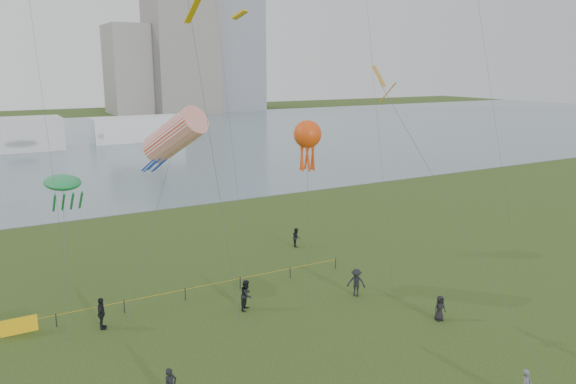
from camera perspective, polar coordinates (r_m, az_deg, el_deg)
lake at (r=119.75m, az=-21.76°, el=4.52°), size 400.00×120.00×0.08m
building_mid at (r=190.07m, az=-10.82°, el=13.63°), size 20.00×20.00×38.00m
building_low at (r=191.77m, az=-15.40°, el=11.90°), size 16.00×18.00×28.00m
pavilion_right at (r=120.16m, az=-15.08°, el=6.21°), size 18.00×7.00×5.00m
fence at (r=36.98m, az=-19.56°, el=-11.38°), size 24.07×0.07×1.05m
spectator_a at (r=36.26m, az=-4.23°, el=-10.39°), size 1.20×1.20×1.96m
spectator_b at (r=38.43m, az=6.94°, el=-9.12°), size 1.39×1.36×1.92m
spectator_c at (r=35.44m, az=-18.43°, el=-11.64°), size 0.83×1.23×1.93m
spectator_d at (r=36.04m, az=15.16°, el=-11.31°), size 0.81×0.57×1.57m
spectator_g at (r=48.26m, az=0.85°, el=-4.62°), size 0.87×0.97×1.63m
kite_windsock at (r=36.62m, az=-11.42°, el=5.66°), size 6.22×5.25×12.84m
kite_creature at (r=40.89m, az=-21.94°, el=0.86°), size 2.70×10.72×7.90m
kite_octopus at (r=44.32m, az=2.00°, el=5.80°), size 5.77×8.90×11.05m
kite_delta at (r=36.11m, az=9.93°, el=10.31°), size 1.84×16.42×15.21m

